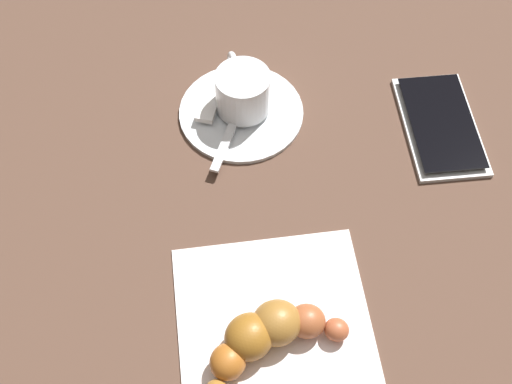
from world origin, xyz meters
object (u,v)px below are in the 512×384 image
(teaspoon, at_px, (241,103))
(croissant, at_px, (266,335))
(espresso_cup, at_px, (243,90))
(napkin, at_px, (274,322))
(cell_phone, at_px, (441,124))
(sugar_packet, at_px, (211,99))
(saucer, at_px, (241,111))

(teaspoon, bearing_deg, croissant, 165.39)
(espresso_cup, distance_m, napkin, 0.25)
(teaspoon, relative_size, cell_phone, 0.78)
(teaspoon, distance_m, sugar_packet, 0.03)
(espresso_cup, xyz_separation_m, napkin, (-0.24, 0.05, -0.03))
(croissant, distance_m, cell_phone, 0.30)
(sugar_packet, distance_m, croissant, 0.27)
(croissant, bearing_deg, sugar_packet, -7.85)
(espresso_cup, distance_m, croissant, 0.26)
(teaspoon, distance_m, croissant, 0.26)
(teaspoon, bearing_deg, espresso_cup, -113.32)
(napkin, xyz_separation_m, croissant, (-0.02, 0.01, 0.02))
(espresso_cup, height_order, cell_phone, espresso_cup)
(saucer, bearing_deg, teaspoon, -22.35)
(saucer, height_order, croissant, croissant)
(teaspoon, relative_size, sugar_packet, 1.89)
(croissant, xyz_separation_m, cell_phone, (0.16, -0.26, -0.01))
(croissant, bearing_deg, espresso_cup, -14.98)
(sugar_packet, bearing_deg, croissant, 24.41)
(napkin, bearing_deg, espresso_cup, -12.78)
(cell_phone, bearing_deg, croissant, 122.01)
(espresso_cup, bearing_deg, sugar_packet, 60.31)
(saucer, height_order, napkin, saucer)
(cell_phone, bearing_deg, teaspoon, 63.93)
(sugar_packet, relative_size, napkin, 0.37)
(saucer, bearing_deg, cell_phone, -114.87)
(sugar_packet, xyz_separation_m, napkin, (-0.26, 0.02, -0.01))
(napkin, bearing_deg, teaspoon, -12.39)
(croissant, bearing_deg, saucer, -14.48)
(sugar_packet, bearing_deg, napkin, 27.00)
(saucer, relative_size, teaspoon, 1.13)
(saucer, xyz_separation_m, napkin, (-0.23, 0.05, -0.00))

